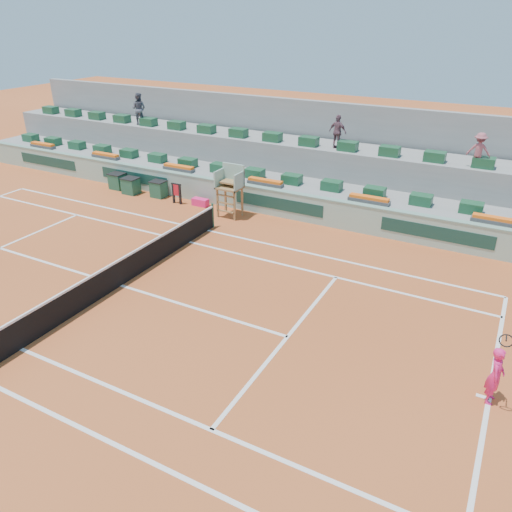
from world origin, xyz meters
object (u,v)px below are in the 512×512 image
(umpire_chair, at_px, (231,184))
(tennis_player, at_px, (496,375))
(drink_cooler_a, at_px, (158,189))
(player_bag, at_px, (200,202))

(umpire_chair, height_order, tennis_player, umpire_chair)
(umpire_chair, distance_m, drink_cooler_a, 4.75)
(player_bag, height_order, umpire_chair, umpire_chair)
(umpire_chair, xyz_separation_m, drink_cooler_a, (-4.59, 0.47, -1.12))
(umpire_chair, bearing_deg, player_bag, 168.68)
(drink_cooler_a, bearing_deg, umpire_chair, -5.80)
(player_bag, xyz_separation_m, drink_cooler_a, (-2.59, 0.07, 0.24))
(drink_cooler_a, bearing_deg, tennis_player, -25.96)
(player_bag, height_order, drink_cooler_a, drink_cooler_a)
(player_bag, bearing_deg, umpire_chair, -11.32)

